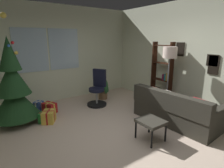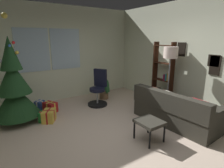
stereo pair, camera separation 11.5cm
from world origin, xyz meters
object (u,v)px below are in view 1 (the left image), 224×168
gift_box_green (46,118)px  bookshelf (162,78)px  footstool (151,123)px  floor_lamp (170,57)px  holiday_tree (14,89)px  office_chair (98,91)px  gift_box_blue (39,106)px  couch (182,111)px  potted_plant (104,92)px  gift_box_red (50,108)px  gift_box_gold (49,116)px

gift_box_green → bookshelf: (3.12, -0.72, 0.67)m
footstool → floor_lamp: floor_lamp is taller
bookshelf → footstool: bearing=-145.1°
holiday_tree → office_chair: bearing=-1.6°
footstool → gift_box_blue: 3.10m
couch → footstool: 1.14m
office_chair → couch: bearing=-65.2°
gift_box_green → office_chair: 1.63m
couch → bookshelf: size_ratio=1.06×
gift_box_green → floor_lamp: floor_lamp is taller
couch → gift_box_green: bearing=144.5°
bookshelf → potted_plant: (-1.09, 1.36, -0.56)m
gift_box_red → bookshelf: (2.87, -1.25, 0.66)m
office_chair → gift_box_green: bearing=-169.5°
potted_plant → gift_box_blue: bearing=173.4°
gift_box_red → gift_box_gold: gift_box_gold is taller
holiday_tree → gift_box_green: size_ratio=6.72×
gift_box_green → couch: bearing=-35.5°
potted_plant → gift_box_red: bearing=-176.6°
gift_box_blue → office_chair: (1.52, -0.57, 0.29)m
footstool → holiday_tree: size_ratio=0.20×
bookshelf → potted_plant: bearing=128.7°
gift_box_green → bookshelf: bearing=-13.1°
potted_plant → footstool: bearing=-103.6°
gift_box_gold → holiday_tree: bearing=147.9°
gift_box_gold → bookshelf: 3.21m
floor_lamp → footstool: bearing=-151.8°
couch → office_chair: office_chair is taller
gift_box_red → office_chair: office_chair is taller
couch → gift_box_gold: (-2.48, 1.79, -0.14)m
footstool → office_chair: office_chair is taller
gift_box_red → floor_lamp: 3.34m
bookshelf → gift_box_red: bearing=156.4°
holiday_tree → office_chair: holiday_tree is taller
holiday_tree → gift_box_blue: bearing=40.9°
couch → gift_box_red: (-2.30, 2.34, -0.15)m
gift_box_red → gift_box_blue: (-0.19, 0.34, -0.01)m
holiday_tree → bookshelf: bearing=-16.4°
office_chair → gift_box_gold: bearing=-168.1°
couch → holiday_tree: bearing=144.9°
gift_box_red → holiday_tree: bearing=-167.3°
footstool → gift_box_red: footstool is taller
gift_box_green → potted_plant: bearing=17.4°
gift_box_green → office_chair: (1.57, 0.29, 0.29)m
gift_box_red → potted_plant: size_ratio=0.67×
holiday_tree → gift_box_gold: bearing=-32.1°
holiday_tree → potted_plant: 2.65m
couch → gift_box_blue: size_ratio=6.49×
holiday_tree → gift_box_gold: 0.98m
gift_box_gold → floor_lamp: (2.76, -1.14, 1.29)m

